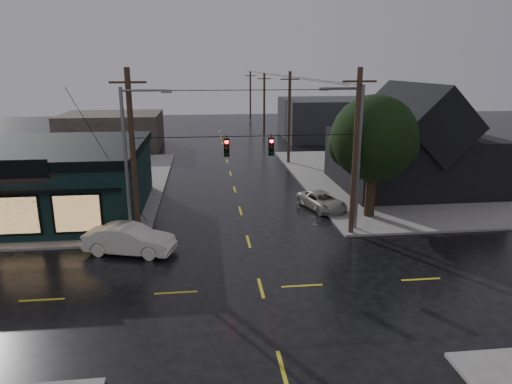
{
  "coord_description": "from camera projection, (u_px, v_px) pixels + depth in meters",
  "views": [
    {
      "loc": [
        -2.48,
        -19.53,
        10.25
      ],
      "look_at": [
        0.29,
        4.54,
        3.49
      ],
      "focal_mm": 32.0,
      "sensor_mm": 36.0,
      "label": 1
    }
  ],
  "objects": [
    {
      "name": "utility_pole_far_c",
      "position": [
        250.0,
        120.0,
        87.51
      ],
      "size": [
        2.0,
        0.32,
        9.15
      ],
      "primitive_type": null,
      "color": "#311F16",
      "rests_on": "ground"
    },
    {
      "name": "streetlight_ne",
      "position": [
        355.0,
        230.0,
        29.38
      ],
      "size": [
        5.4,
        0.3,
        9.15
      ],
      "primitive_type": null,
      "color": "slate",
      "rests_on": "ground"
    },
    {
      "name": "bg_building_east",
      "position": [
        332.0,
        119.0,
        65.79
      ],
      "size": [
        14.0,
        12.0,
        5.6
      ],
      "primitive_type": "cube",
      "color": "#29292F",
      "rests_on": "ground"
    },
    {
      "name": "sidewalk_ne",
      "position": [
        444.0,
        177.0,
        43.04
      ],
      "size": [
        28.0,
        28.0,
        0.15
      ],
      "primitive_type": "cube",
      "color": "slate",
      "rests_on": "ground"
    },
    {
      "name": "span_signal_assembly",
      "position": [
        249.0,
        146.0,
        26.42
      ],
      "size": [
        13.0,
        0.48,
        1.23
      ],
      "color": "black",
      "rests_on": "ground"
    },
    {
      "name": "sedan_cream",
      "position": [
        130.0,
        239.0,
        25.53
      ],
      "size": [
        5.33,
        3.07,
        1.66
      ],
      "primitive_type": "imported",
      "rotation": [
        0.0,
        0.0,
        1.29
      ],
      "color": "white",
      "rests_on": "ground"
    },
    {
      "name": "utility_pole_far_b",
      "position": [
        264.0,
        136.0,
        68.37
      ],
      "size": [
        2.0,
        0.32,
        9.15
      ],
      "primitive_type": null,
      "color": "#311F16",
      "rests_on": "ground"
    },
    {
      "name": "bg_building_west",
      "position": [
        113.0,
        131.0,
        57.87
      ],
      "size": [
        12.0,
        10.0,
        4.4
      ],
      "primitive_type": "cube",
      "color": "#342D26",
      "rests_on": "ground"
    },
    {
      "name": "streetlight_nw",
      "position": [
        133.0,
        248.0,
        26.52
      ],
      "size": [
        5.4,
        0.3,
        9.15
      ],
      "primitive_type": null,
      "color": "slate",
      "rests_on": "ground"
    },
    {
      "name": "utility_pole_ne",
      "position": [
        350.0,
        234.0,
        28.65
      ],
      "size": [
        2.0,
        0.32,
        10.15
      ],
      "primitive_type": null,
      "color": "#311F16",
      "rests_on": "ground"
    },
    {
      "name": "ground_plane",
      "position": [
        261.0,
        288.0,
        21.72
      ],
      "size": [
        160.0,
        160.0,
        0.0
      ],
      "primitive_type": "plane",
      "color": "black"
    },
    {
      "name": "pizza_shop",
      "position": [
        25.0,
        179.0,
        31.77
      ],
      "size": [
        16.3,
        12.34,
        4.9
      ],
      "color": "black",
      "rests_on": "ground"
    },
    {
      "name": "suv_silver",
      "position": [
        322.0,
        201.0,
        33.46
      ],
      "size": [
        3.37,
        4.94,
        1.26
      ],
      "primitive_type": "imported",
      "rotation": [
        0.0,
        0.0,
        0.31
      ],
      "color": "#ABA89E",
      "rests_on": "ground"
    },
    {
      "name": "utility_pole_far_a",
      "position": [
        288.0,
        163.0,
        49.23
      ],
      "size": [
        2.0,
        0.32,
        9.65
      ],
      "primitive_type": null,
      "color": "#311F16",
      "rests_on": "ground"
    },
    {
      "name": "ne_building",
      "position": [
        412.0,
        136.0,
        38.43
      ],
      "size": [
        12.6,
        11.6,
        8.75
      ],
      "color": "black",
      "rests_on": "ground"
    },
    {
      "name": "corner_tree",
      "position": [
        374.0,
        139.0,
        30.32
      ],
      "size": [
        5.77,
        5.77,
        8.31
      ],
      "color": "black",
      "rests_on": "ground"
    },
    {
      "name": "utility_pole_nw",
      "position": [
        140.0,
        243.0,
        27.22
      ],
      "size": [
        2.0,
        0.32,
        10.15
      ],
      "primitive_type": null,
      "color": "#311F16",
      "rests_on": "ground"
    }
  ]
}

